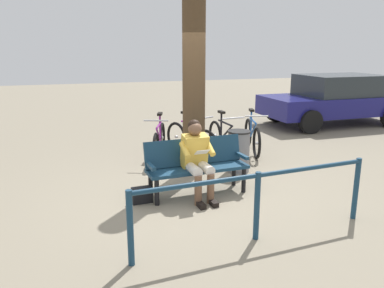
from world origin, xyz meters
TOP-DOWN VIEW (x-y plane):
  - ground_plane at (0.00, 0.00)m, footprint 40.00×40.00m
  - bench at (-0.02, 0.10)m, footprint 1.63×0.57m
  - person_reading at (0.02, 0.26)m, footprint 0.51×0.78m
  - handbag at (0.87, 0.23)m, footprint 0.31×0.15m
  - tree_trunk at (-0.33, -0.95)m, footprint 0.41×0.41m
  - litter_bin at (-1.12, -0.69)m, footprint 0.42×0.42m
  - bicycle_blue at (-1.98, -1.85)m, footprint 0.61×1.63m
  - bicycle_purple at (-1.31, -1.80)m, footprint 0.48×1.68m
  - bicycle_orange at (-0.61, -1.96)m, footprint 0.71×1.59m
  - bicycle_green at (0.07, -1.99)m, footprint 0.70×1.59m
  - railing_fence at (-0.22, 1.77)m, footprint 3.13×0.29m
  - parked_car at (-5.77, -3.96)m, footprint 4.21×2.03m

SIDE VIEW (x-z plane):
  - ground_plane at x=0.00m, z-range 0.00..0.00m
  - handbag at x=0.87m, z-range 0.00..0.24m
  - bicycle_blue at x=-1.98m, z-range -0.11..0.83m
  - bicycle_purple at x=-1.31m, z-range -0.11..0.83m
  - bicycle_orange at x=-0.61m, z-range -0.11..0.83m
  - bicycle_green at x=0.07m, z-range -0.11..0.83m
  - litter_bin at x=-1.12m, z-range 0.00..0.78m
  - bench at x=-0.02m, z-range 0.07..0.94m
  - railing_fence at x=-0.22m, z-range 0.17..1.02m
  - person_reading at x=0.02m, z-range 0.06..1.27m
  - parked_car at x=-5.77m, z-range 0.04..1.51m
  - tree_trunk at x=-0.33m, z-range 0.00..3.50m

